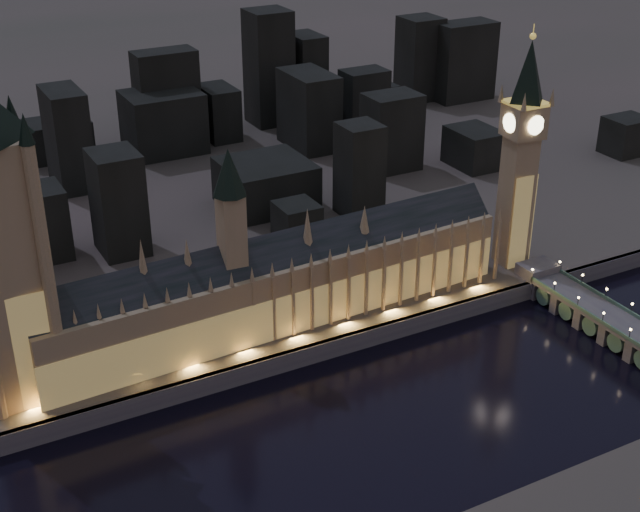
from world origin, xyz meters
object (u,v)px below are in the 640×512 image
victoria_tower (1,235)px  westminster_bridge (616,328)px  palace_of_westminster (279,283)px  elizabeth_tower (522,136)px

victoria_tower → westminster_bridge: 238.39m
palace_of_westminster → elizabeth_tower: size_ratio=1.86×
palace_of_westminster → victoria_tower: size_ratio=1.62×
palace_of_westminster → westminster_bridge: size_ratio=1.79×
elizabeth_tower → westminster_bridge: bearing=-88.1°
victoria_tower → westminster_bridge: size_ratio=1.10×
victoria_tower → elizabeth_tower: bearing=-0.0°
elizabeth_tower → westminster_bridge: 90.45m
elizabeth_tower → palace_of_westminster: bearing=-179.9°
palace_of_westminster → victoria_tower: 109.32m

